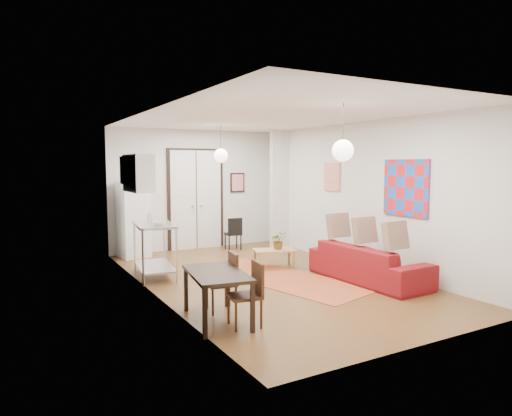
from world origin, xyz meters
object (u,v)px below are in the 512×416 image
kitchen_counter (154,241)px  dining_chair_near (219,277)px  dining_chair_far (242,289)px  sofa (368,263)px  black_side_chair (232,231)px  coffee_table (274,252)px  fridge (133,219)px  dining_table (217,277)px

kitchen_counter → dining_chair_near: bearing=-76.4°
kitchen_counter → dining_chair_far: 3.04m
sofa → kitchen_counter: 3.88m
dining_chair_near → black_side_chair: dining_chair_near is taller
dining_chair_far → coffee_table: bearing=150.3°
coffee_table → fridge: 3.31m
dining_chair_near → dining_chair_far: size_ratio=1.00×
coffee_table → dining_table: size_ratio=0.71×
fridge → dining_table: bearing=-98.7°
dining_chair_near → dining_chair_far: 0.70m
fridge → dining_chair_far: size_ratio=2.06×
sofa → fridge: 5.20m
kitchen_counter → dining_chair_near: size_ratio=1.67×
sofa → dining_chair_near: (-2.96, -0.15, 0.14)m
coffee_table → dining_chair_near: size_ratio=1.11×
kitchen_counter → dining_table: size_ratio=1.07×
sofa → dining_chair_far: size_ratio=2.76×
kitchen_counter → black_side_chair: (2.46, 1.78, -0.20)m
dining_chair_near → black_side_chair: (2.23, 4.11, -0.02)m
dining_chair_near → kitchen_counter: bearing=-165.3°
coffee_table → dining_table: (-2.33, -2.34, 0.27)m
fridge → dining_table: 4.77m
coffee_table → dining_table: 3.31m
coffee_table → dining_chair_far: (-2.10, -2.61, 0.16)m
sofa → kitchen_counter: bearing=53.8°
sofa → dining_chair_far: bearing=104.2°
coffee_table → dining_chair_near: (-2.10, -1.91, 0.16)m
dining_table → black_side_chair: black_side_chair is taller
dining_chair_far → dining_chair_near: bearing=-170.9°
kitchen_counter → dining_chair_near: 2.35m
black_side_chair → coffee_table: bearing=93.5°
dining_table → dining_chair_near: 0.50m
sofa → kitchen_counter: size_ratio=1.65×
sofa → coffee_table: 1.96m
dining_chair_far → black_side_chair: dining_chair_far is taller
dining_chair_far → sofa: bearing=115.2°
fridge → dining_chair_near: fridge is taller
dining_table → dining_chair_far: 0.37m
fridge → black_side_chair: bearing=-12.5°
sofa → coffee_table: size_ratio=2.49×
dining_table → dining_chair_far: size_ratio=1.57×
dining_chair_far → black_side_chair: bearing=164.2°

